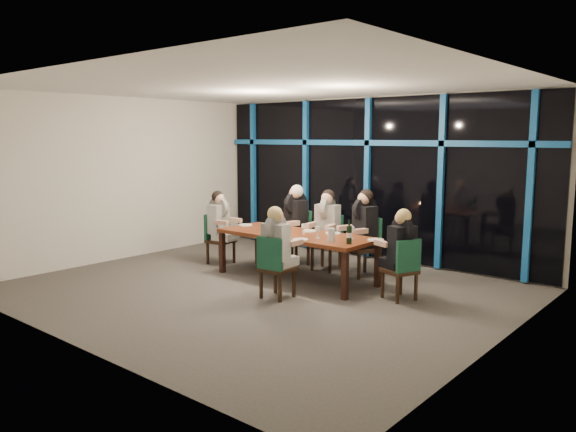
# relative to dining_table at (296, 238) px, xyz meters

# --- Properties ---
(room) EXTENTS (7.04, 7.00, 3.02)m
(room) POSITION_rel_dining_table_xyz_m (0.00, -0.80, 1.34)
(room) COLOR #504B46
(room) RESTS_ON ground
(window_wall) EXTENTS (6.86, 0.43, 2.94)m
(window_wall) POSITION_rel_dining_table_xyz_m (0.01, 2.13, 0.87)
(window_wall) COLOR black
(window_wall) RESTS_ON ground
(dining_table) EXTENTS (2.60, 1.00, 0.75)m
(dining_table) POSITION_rel_dining_table_xyz_m (0.00, 0.00, 0.00)
(dining_table) COLOR brown
(dining_table) RESTS_ON ground
(chair_far_left) EXTENTS (0.55, 0.55, 0.98)m
(chair_far_left) POSITION_rel_dining_table_xyz_m (-0.66, 0.86, -0.14)
(chair_far_left) COLOR black
(chair_far_left) RESTS_ON ground
(chair_far_mid) EXTENTS (0.49, 0.49, 0.94)m
(chair_far_mid) POSITION_rel_dining_table_xyz_m (-0.03, 0.93, -0.16)
(chair_far_mid) COLOR black
(chair_far_mid) RESTS_ON ground
(chair_far_right) EXTENTS (0.59, 0.59, 0.97)m
(chair_far_right) POSITION_rel_dining_table_xyz_m (0.72, 0.95, -0.14)
(chair_far_right) COLOR black
(chair_far_right) RESTS_ON ground
(chair_end_left) EXTENTS (0.46, 0.46, 0.90)m
(chair_end_left) POSITION_rel_dining_table_xyz_m (-1.83, -0.01, -0.18)
(chair_end_left) COLOR black
(chair_end_left) RESTS_ON ground
(chair_end_right) EXTENTS (0.53, 0.53, 0.88)m
(chair_end_right) POSITION_rel_dining_table_xyz_m (1.89, 0.04, -0.19)
(chair_end_right) COLOR black
(chair_end_right) RESTS_ON ground
(chair_near_mid) EXTENTS (0.44, 0.44, 0.90)m
(chair_near_mid) POSITION_rel_dining_table_xyz_m (0.46, -1.05, -0.18)
(chair_near_mid) COLOR black
(chair_near_mid) RESTS_ON ground
(diner_far_left) EXTENTS (0.56, 0.66, 0.95)m
(diner_far_left) POSITION_rel_dining_table_xyz_m (-0.68, 0.78, 0.25)
(diner_far_left) COLOR black
(diner_far_left) RESTS_ON ground
(diner_far_mid) EXTENTS (0.50, 0.61, 0.92)m
(diner_far_mid) POSITION_rel_dining_table_xyz_m (-0.02, 0.85, 0.22)
(diner_far_mid) COLOR black
(diner_far_mid) RESTS_ON ground
(diner_far_right) EXTENTS (0.61, 0.67, 0.95)m
(diner_far_right) POSITION_rel_dining_table_xyz_m (0.69, 0.87, 0.25)
(diner_far_right) COLOR black
(diner_far_right) RESTS_ON ground
(diner_end_left) EXTENTS (0.58, 0.47, 0.88)m
(diner_end_left) POSITION_rel_dining_table_xyz_m (-1.75, 0.00, 0.18)
(diner_end_left) COLOR black
(diner_end_left) RESTS_ON ground
(diner_end_right) EXTENTS (0.60, 0.54, 0.86)m
(diner_end_right) POSITION_rel_dining_table_xyz_m (1.82, 0.07, 0.16)
(diner_end_right) COLOR black
(diner_end_right) RESTS_ON ground
(diner_near_mid) EXTENTS (0.46, 0.57, 0.87)m
(diner_near_mid) POSITION_rel_dining_table_xyz_m (0.45, -0.97, 0.18)
(diner_near_mid) COLOR black
(diner_near_mid) RESTS_ON ground
(plate_far_left) EXTENTS (0.24, 0.24, 0.01)m
(plate_far_left) POSITION_rel_dining_table_xyz_m (-0.82, 0.24, 0.08)
(plate_far_left) COLOR white
(plate_far_left) RESTS_ON dining_table
(plate_far_mid) EXTENTS (0.24, 0.24, 0.01)m
(plate_far_mid) POSITION_rel_dining_table_xyz_m (0.05, 0.29, 0.08)
(plate_far_mid) COLOR white
(plate_far_mid) RESTS_ON dining_table
(plate_far_right) EXTENTS (0.24, 0.24, 0.01)m
(plate_far_right) POSITION_rel_dining_table_xyz_m (0.47, 0.35, 0.08)
(plate_far_right) COLOR white
(plate_far_right) RESTS_ON dining_table
(plate_end_left) EXTENTS (0.24, 0.24, 0.01)m
(plate_end_left) POSITION_rel_dining_table_xyz_m (-1.19, 0.06, 0.08)
(plate_end_left) COLOR white
(plate_end_left) RESTS_ON dining_table
(plate_end_right) EXTENTS (0.24, 0.24, 0.01)m
(plate_end_right) POSITION_rel_dining_table_xyz_m (1.28, 0.28, 0.08)
(plate_end_right) COLOR white
(plate_end_right) RESTS_ON dining_table
(plate_near_mid) EXTENTS (0.24, 0.24, 0.01)m
(plate_near_mid) POSITION_rel_dining_table_xyz_m (0.41, -0.41, 0.08)
(plate_near_mid) COLOR white
(plate_near_mid) RESTS_ON dining_table
(wine_bottle) EXTENTS (0.08, 0.08, 0.35)m
(wine_bottle) POSITION_rel_dining_table_xyz_m (1.13, -0.19, 0.20)
(wine_bottle) COLOR black
(wine_bottle) RESTS_ON dining_table
(water_pitcher) EXTENTS (0.12, 0.11, 0.20)m
(water_pitcher) POSITION_rel_dining_table_xyz_m (0.84, -0.21, 0.17)
(water_pitcher) COLOR silver
(water_pitcher) RESTS_ON dining_table
(tea_light) EXTENTS (0.05, 0.05, 0.03)m
(tea_light) POSITION_rel_dining_table_xyz_m (-0.09, -0.23, 0.08)
(tea_light) COLOR #FFAC4C
(tea_light) RESTS_ON dining_table
(wine_glass_a) EXTENTS (0.07, 0.07, 0.19)m
(wine_glass_a) POSITION_rel_dining_table_xyz_m (-0.30, -0.07, 0.20)
(wine_glass_a) COLOR silver
(wine_glass_a) RESTS_ON dining_table
(wine_glass_b) EXTENTS (0.06, 0.06, 0.16)m
(wine_glass_b) POSITION_rel_dining_table_xyz_m (0.12, 0.03, 0.18)
(wine_glass_b) COLOR silver
(wine_glass_b) RESTS_ON dining_table
(wine_glass_c) EXTENTS (0.07, 0.07, 0.18)m
(wine_glass_c) POSITION_rel_dining_table_xyz_m (0.51, -0.11, 0.20)
(wine_glass_c) COLOR silver
(wine_glass_c) RESTS_ON dining_table
(wine_glass_d) EXTENTS (0.06, 0.06, 0.16)m
(wine_glass_d) POSITION_rel_dining_table_xyz_m (-0.62, 0.01, 0.18)
(wine_glass_d) COLOR silver
(wine_glass_d) RESTS_ON dining_table
(wine_glass_e) EXTENTS (0.07, 0.07, 0.19)m
(wine_glass_e) POSITION_rel_dining_table_xyz_m (0.95, 0.16, 0.20)
(wine_glass_e) COLOR white
(wine_glass_e) RESTS_ON dining_table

